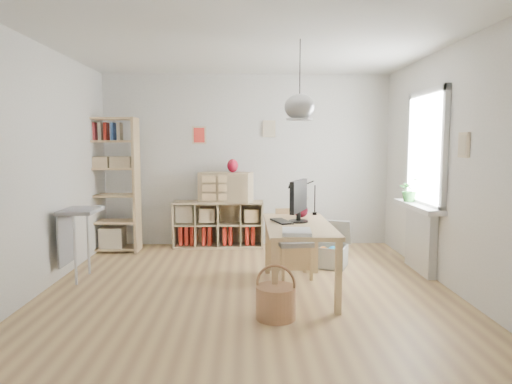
{
  "coord_description": "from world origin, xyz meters",
  "views": [
    {
      "loc": [
        -0.02,
        -5.02,
        1.61
      ],
      "look_at": [
        0.1,
        0.3,
        1.05
      ],
      "focal_mm": 32.0,
      "sensor_mm": 36.0,
      "label": 1
    }
  ],
  "objects_px": {
    "tall_bookshelf": "(110,179)",
    "drawer_chest": "(226,187)",
    "chair": "(293,238)",
    "storage_chest": "(326,251)",
    "desk": "(298,232)",
    "monitor": "(299,199)",
    "cube_shelf": "(217,228)"
  },
  "relations": [
    {
      "from": "tall_bookshelf",
      "to": "drawer_chest",
      "type": "distance_m",
      "value": 1.73
    },
    {
      "from": "chair",
      "to": "storage_chest",
      "type": "xyz_separation_m",
      "value": [
        0.49,
        0.47,
        -0.28
      ]
    },
    {
      "from": "desk",
      "to": "monitor",
      "type": "xyz_separation_m",
      "value": [
        0.01,
        0.1,
        0.36
      ]
    },
    {
      "from": "chair",
      "to": "storage_chest",
      "type": "height_order",
      "value": "chair"
    },
    {
      "from": "chair",
      "to": "drawer_chest",
      "type": "xyz_separation_m",
      "value": [
        -0.89,
        1.6,
        0.48
      ]
    },
    {
      "from": "desk",
      "to": "cube_shelf",
      "type": "distance_m",
      "value": 2.48
    },
    {
      "from": "storage_chest",
      "to": "drawer_chest",
      "type": "xyz_separation_m",
      "value": [
        -1.38,
        1.13,
        0.76
      ]
    },
    {
      "from": "storage_chest",
      "to": "drawer_chest",
      "type": "bearing_deg",
      "value": 163.29
    },
    {
      "from": "monitor",
      "to": "drawer_chest",
      "type": "bearing_deg",
      "value": 135.46
    },
    {
      "from": "chair",
      "to": "monitor",
      "type": "bearing_deg",
      "value": -96.08
    },
    {
      "from": "tall_bookshelf",
      "to": "monitor",
      "type": "distance_m",
      "value": 3.19
    },
    {
      "from": "tall_bookshelf",
      "to": "desk",
      "type": "bearing_deg",
      "value": -37.01
    },
    {
      "from": "cube_shelf",
      "to": "storage_chest",
      "type": "xyz_separation_m",
      "value": [
        1.52,
        -1.17,
        -0.11
      ]
    },
    {
      "from": "chair",
      "to": "cube_shelf",
      "type": "bearing_deg",
      "value": 115.83
    },
    {
      "from": "storage_chest",
      "to": "drawer_chest",
      "type": "relative_size",
      "value": 0.98
    },
    {
      "from": "desk",
      "to": "drawer_chest",
      "type": "distance_m",
      "value": 2.38
    },
    {
      "from": "desk",
      "to": "chair",
      "type": "bearing_deg",
      "value": 89.04
    },
    {
      "from": "cube_shelf",
      "to": "monitor",
      "type": "distance_m",
      "value": 2.47
    },
    {
      "from": "tall_bookshelf",
      "to": "drawer_chest",
      "type": "xyz_separation_m",
      "value": [
        1.71,
        0.24,
        -0.14
      ]
    },
    {
      "from": "storage_chest",
      "to": "tall_bookshelf",
      "type": "bearing_deg",
      "value": -173.48
    },
    {
      "from": "desk",
      "to": "tall_bookshelf",
      "type": "height_order",
      "value": "tall_bookshelf"
    },
    {
      "from": "drawer_chest",
      "to": "desk",
      "type": "bearing_deg",
      "value": -54.7
    },
    {
      "from": "desk",
      "to": "monitor",
      "type": "bearing_deg",
      "value": 83.19
    },
    {
      "from": "monitor",
      "to": "drawer_chest",
      "type": "distance_m",
      "value": 2.27
    },
    {
      "from": "chair",
      "to": "monitor",
      "type": "distance_m",
      "value": 0.73
    },
    {
      "from": "cube_shelf",
      "to": "chair",
      "type": "distance_m",
      "value": 1.94
    },
    {
      "from": "cube_shelf",
      "to": "monitor",
      "type": "bearing_deg",
      "value": -64.07
    },
    {
      "from": "tall_bookshelf",
      "to": "chair",
      "type": "relative_size",
      "value": 2.45
    },
    {
      "from": "desk",
      "to": "monitor",
      "type": "distance_m",
      "value": 0.37
    },
    {
      "from": "desk",
      "to": "cube_shelf",
      "type": "relative_size",
      "value": 1.07
    },
    {
      "from": "cube_shelf",
      "to": "chair",
      "type": "relative_size",
      "value": 1.71
    },
    {
      "from": "cube_shelf",
      "to": "storage_chest",
      "type": "relative_size",
      "value": 1.79
    }
  ]
}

